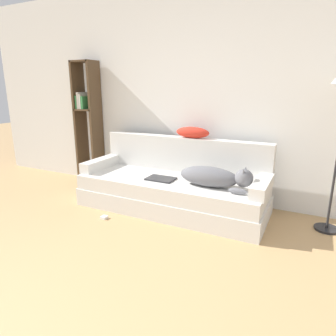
{
  "coord_description": "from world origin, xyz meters",
  "views": [
    {
      "loc": [
        1.42,
        -0.74,
        1.44
      ],
      "look_at": [
        -0.06,
        2.22,
        0.54
      ],
      "focal_mm": 32.0,
      "sensor_mm": 36.0,
      "label": 1
    }
  ],
  "objects_px": {
    "laptop": "(161,179)",
    "throw_pillow": "(193,132)",
    "couch": "(172,194)",
    "dog": "(215,177)",
    "power_adapter": "(104,217)",
    "bookshelf": "(88,118)"
  },
  "relations": [
    {
      "from": "laptop",
      "to": "throw_pillow",
      "type": "xyz_separation_m",
      "value": [
        0.21,
        0.45,
        0.5
      ]
    },
    {
      "from": "couch",
      "to": "laptop",
      "type": "xyz_separation_m",
      "value": [
        -0.09,
        -0.1,
        0.21
      ]
    },
    {
      "from": "dog",
      "to": "laptop",
      "type": "xyz_separation_m",
      "value": [
        -0.65,
        -0.02,
        -0.11
      ]
    },
    {
      "from": "laptop",
      "to": "power_adapter",
      "type": "height_order",
      "value": "laptop"
    },
    {
      "from": "laptop",
      "to": "bookshelf",
      "type": "height_order",
      "value": "bookshelf"
    },
    {
      "from": "laptop",
      "to": "throw_pillow",
      "type": "relative_size",
      "value": 0.76
    },
    {
      "from": "dog",
      "to": "throw_pillow",
      "type": "bearing_deg",
      "value": 135.48
    },
    {
      "from": "dog",
      "to": "power_adapter",
      "type": "distance_m",
      "value": 1.32
    },
    {
      "from": "couch",
      "to": "throw_pillow",
      "type": "xyz_separation_m",
      "value": [
        0.11,
        0.36,
        0.7
      ]
    },
    {
      "from": "dog",
      "to": "laptop",
      "type": "height_order",
      "value": "dog"
    },
    {
      "from": "laptop",
      "to": "dog",
      "type": "bearing_deg",
      "value": 1.65
    },
    {
      "from": "bookshelf",
      "to": "power_adapter",
      "type": "xyz_separation_m",
      "value": [
        1.03,
        -1.0,
        -0.97
      ]
    },
    {
      "from": "dog",
      "to": "bookshelf",
      "type": "relative_size",
      "value": 0.45
    },
    {
      "from": "couch",
      "to": "power_adapter",
      "type": "bearing_deg",
      "value": -132.81
    },
    {
      "from": "couch",
      "to": "dog",
      "type": "distance_m",
      "value": 0.64
    },
    {
      "from": "laptop",
      "to": "throw_pillow",
      "type": "bearing_deg",
      "value": 65.69
    },
    {
      "from": "couch",
      "to": "bookshelf",
      "type": "relative_size",
      "value": 1.25
    },
    {
      "from": "laptop",
      "to": "power_adapter",
      "type": "xyz_separation_m",
      "value": [
        -0.46,
        -0.5,
        -0.38
      ]
    },
    {
      "from": "dog",
      "to": "power_adapter",
      "type": "height_order",
      "value": "dog"
    },
    {
      "from": "laptop",
      "to": "couch",
      "type": "bearing_deg",
      "value": 46.17
    },
    {
      "from": "couch",
      "to": "laptop",
      "type": "distance_m",
      "value": 0.25
    },
    {
      "from": "throw_pillow",
      "to": "power_adapter",
      "type": "relative_size",
      "value": 6.51
    }
  ]
}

